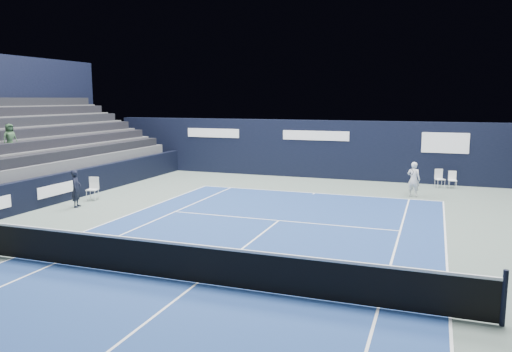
{
  "coord_description": "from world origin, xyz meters",
  "views": [
    {
      "loc": [
        5.03,
        -9.93,
        4.25
      ],
      "look_at": [
        -1.4,
        7.91,
        1.3
      ],
      "focal_mm": 35.0,
      "sensor_mm": 36.0,
      "label": 1
    }
  ],
  "objects_px": {
    "folding_chair_back_a": "(452,178)",
    "folding_chair_back_b": "(439,177)",
    "tennis_player": "(414,179)",
    "tennis_net": "(197,263)",
    "line_judge_chair": "(93,187)"
  },
  "relations": [
    {
      "from": "folding_chair_back_a",
      "to": "line_judge_chair",
      "type": "bearing_deg",
      "value": -157.53
    },
    {
      "from": "folding_chair_back_a",
      "to": "tennis_player",
      "type": "relative_size",
      "value": 0.54
    },
    {
      "from": "folding_chair_back_a",
      "to": "folding_chair_back_b",
      "type": "distance_m",
      "value": 0.59
    },
    {
      "from": "folding_chair_back_a",
      "to": "folding_chair_back_b",
      "type": "height_order",
      "value": "folding_chair_back_b"
    },
    {
      "from": "folding_chair_back_a",
      "to": "tennis_player",
      "type": "height_order",
      "value": "tennis_player"
    },
    {
      "from": "line_judge_chair",
      "to": "tennis_player",
      "type": "relative_size",
      "value": 0.63
    },
    {
      "from": "folding_chair_back_b",
      "to": "tennis_player",
      "type": "bearing_deg",
      "value": -135.97
    },
    {
      "from": "tennis_net",
      "to": "tennis_player",
      "type": "relative_size",
      "value": 8.42
    },
    {
      "from": "folding_chair_back_a",
      "to": "folding_chair_back_b",
      "type": "bearing_deg",
      "value": 178.88
    },
    {
      "from": "folding_chair_back_b",
      "to": "line_judge_chair",
      "type": "distance_m",
      "value": 16.0
    },
    {
      "from": "folding_chair_back_a",
      "to": "folding_chair_back_b",
      "type": "xyz_separation_m",
      "value": [
        -0.59,
        -0.06,
        0.04
      ]
    },
    {
      "from": "line_judge_chair",
      "to": "tennis_net",
      "type": "bearing_deg",
      "value": -52.69
    },
    {
      "from": "folding_chair_back_b",
      "to": "line_judge_chair",
      "type": "relative_size",
      "value": 0.93
    },
    {
      "from": "line_judge_chair",
      "to": "tennis_player",
      "type": "bearing_deg",
      "value": 10.61
    },
    {
      "from": "folding_chair_back_a",
      "to": "tennis_net",
      "type": "distance_m",
      "value": 16.5
    }
  ]
}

